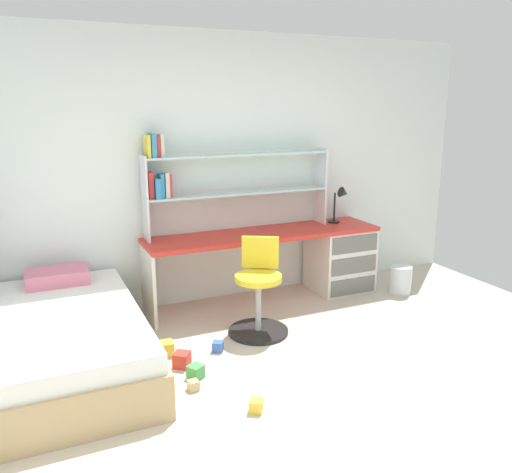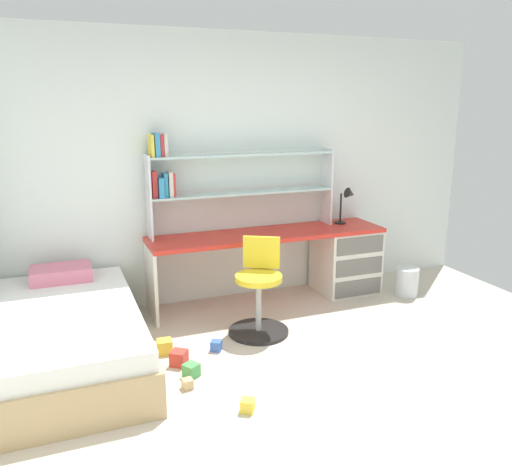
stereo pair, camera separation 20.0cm
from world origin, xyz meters
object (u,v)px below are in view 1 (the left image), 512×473
object	(u,v)px
bookshelf_hutch	(215,176)
toy_block_blue_2	(218,346)
toy_block_red_3	(182,360)
toy_block_natural_1	(193,385)
toy_block_yellow_5	(166,349)
toy_block_green_0	(196,372)
desk_lamp	(342,199)
waste_bin	(400,280)
bed_platform	(68,341)
desk	(320,255)
toy_block_yellow_4	(256,406)
swivel_chair	(259,296)

from	to	relation	value
bookshelf_hutch	toy_block_blue_2	size ratio (longest dim) A/B	22.56
toy_block_red_3	toy_block_natural_1	bearing A→B (deg)	-93.71
toy_block_yellow_5	toy_block_green_0	bearing A→B (deg)	-76.44
toy_block_yellow_5	desk_lamp	bearing A→B (deg)	20.77
waste_bin	toy_block_green_0	distance (m)	2.62
toy_block_natural_1	toy_block_yellow_5	xyz separation A→B (m)	(-0.04, 0.58, 0.02)
toy_block_red_3	toy_block_yellow_5	world-z (taller)	toy_block_red_3
bed_platform	waste_bin	distance (m)	3.32
bookshelf_hutch	waste_bin	world-z (taller)	bookshelf_hutch
desk	toy_block_natural_1	distance (m)	2.27
toy_block_blue_2	toy_block_yellow_4	bearing A→B (deg)	-94.25
bed_platform	toy_block_yellow_5	bearing A→B (deg)	-6.63
swivel_chair	toy_block_green_0	distance (m)	0.96
toy_block_red_3	toy_block_yellow_5	bearing A→B (deg)	104.98
toy_block_blue_2	bookshelf_hutch	bearing A→B (deg)	69.95
desk	toy_block_yellow_5	world-z (taller)	desk
bookshelf_hutch	swivel_chair	xyz separation A→B (m)	(0.08, -0.80, -0.93)
toy_block_red_3	toy_block_green_0	bearing A→B (deg)	-78.07
toy_block_natural_1	toy_block_yellow_5	distance (m)	0.59
toy_block_blue_2	toy_block_yellow_4	xyz separation A→B (m)	(-0.07, -0.90, 0.00)
bed_platform	toy_block_yellow_4	world-z (taller)	bed_platform
desk	swivel_chair	bearing A→B (deg)	-147.08
toy_block_natural_1	toy_block_yellow_5	bearing A→B (deg)	93.78
swivel_chair	toy_block_red_3	bearing A→B (deg)	-156.97
waste_bin	desk_lamp	bearing A→B (deg)	138.03
bookshelf_hutch	bed_platform	distance (m)	1.98
toy_block_blue_2	toy_block_yellow_5	world-z (taller)	toy_block_yellow_5
bed_platform	toy_block_red_3	world-z (taller)	bed_platform
swivel_chair	toy_block_yellow_5	size ratio (longest dim) A/B	7.25
desk_lamp	bookshelf_hutch	bearing A→B (deg)	175.50
waste_bin	toy_block_blue_2	bearing A→B (deg)	-167.79
desk	bookshelf_hutch	distance (m)	1.39
bookshelf_hutch	toy_block_yellow_4	xyz separation A→B (m)	(-0.44, -1.91, -1.22)
toy_block_green_0	toy_block_natural_1	xyz separation A→B (m)	(-0.07, -0.15, -0.01)
desk	toy_block_yellow_4	bearing A→B (deg)	-130.86
bed_platform	toy_block_yellow_4	xyz separation A→B (m)	(1.04, -1.08, -0.19)
toy_block_blue_2	toy_block_natural_1	bearing A→B (deg)	-126.65
desk	toy_block_yellow_5	size ratio (longest dim) A/B	20.86
swivel_chair	toy_block_yellow_4	bearing A→B (deg)	-115.20
bed_platform	toy_block_green_0	bearing A→B (deg)	-32.26
toy_block_green_0	toy_block_blue_2	world-z (taller)	toy_block_green_0
desk_lamp	toy_block_blue_2	xyz separation A→B (m)	(-1.72, -0.91, -0.92)
waste_bin	toy_block_yellow_4	distance (m)	2.65
swivel_chair	toy_block_green_0	world-z (taller)	swivel_chair
toy_block_yellow_4	toy_block_yellow_5	distance (m)	1.05
toy_block_red_3	toy_block_yellow_4	size ratio (longest dim) A/B	1.35
bookshelf_hutch	toy_block_green_0	bearing A→B (deg)	-116.22
toy_block_yellow_4	desk_lamp	bearing A→B (deg)	45.27
toy_block_green_0	toy_block_yellow_5	size ratio (longest dim) A/B	0.88
waste_bin	bed_platform	bearing A→B (deg)	-175.02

